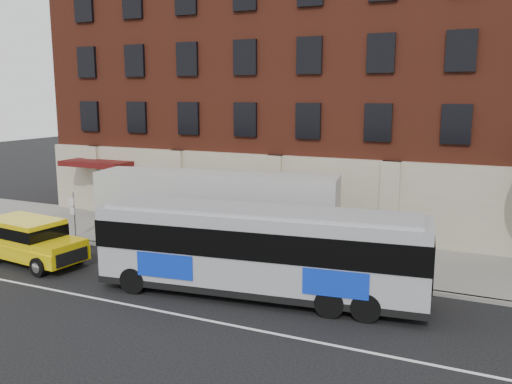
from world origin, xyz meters
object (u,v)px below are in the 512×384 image
at_px(shipping_container, 216,214).
at_px(sign_pole, 74,213).
at_px(city_bus, 260,249).
at_px(yellow_suv, 30,238).

bearing_deg(shipping_container, sign_pole, -170.30).
bearing_deg(city_bus, shipping_container, 134.16).
distance_m(city_bus, yellow_suv, 10.71).
xyz_separation_m(yellow_suv, shipping_container, (6.56, 4.82, 0.73)).
bearing_deg(city_bus, yellow_suv, -176.83).
distance_m(yellow_suv, shipping_container, 8.18).
bearing_deg(yellow_suv, shipping_container, 36.31).
xyz_separation_m(sign_pole, shipping_container, (7.40, 1.27, 0.39)).
relative_size(sign_pole, yellow_suv, 0.48).
height_order(city_bus, yellow_suv, city_bus).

